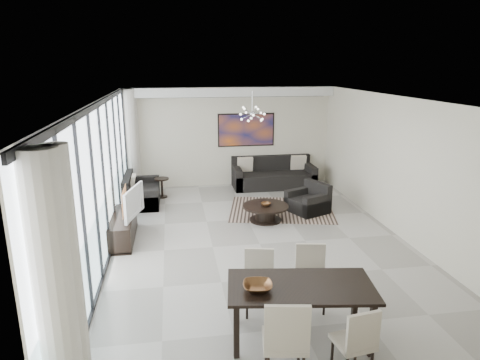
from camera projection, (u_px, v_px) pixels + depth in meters
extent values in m
cube|color=#A8A39B|center=(260.00, 244.00, 8.69)|extent=(6.00, 9.00, 0.02)
cube|color=white|center=(262.00, 100.00, 7.92)|extent=(6.00, 9.00, 0.02)
cube|color=beige|center=(229.00, 137.00, 12.58)|extent=(6.00, 0.02, 2.90)
cube|color=beige|center=(359.00, 294.00, 4.03)|extent=(6.00, 0.02, 2.90)
cube|color=beige|center=(403.00, 169.00, 8.77)|extent=(0.02, 9.00, 2.90)
cube|color=white|center=(102.00, 182.00, 7.85)|extent=(0.01, 8.95, 2.85)
cube|color=black|center=(97.00, 105.00, 7.48)|extent=(0.04, 8.95, 0.10)
cube|color=black|center=(110.00, 252.00, 8.23)|extent=(0.04, 8.95, 0.06)
cube|color=black|center=(44.00, 293.00, 4.04)|extent=(0.04, 0.05, 2.88)
cube|color=black|center=(67.00, 249.00, 5.00)|extent=(0.04, 0.05, 2.88)
cube|color=black|center=(84.00, 219.00, 5.95)|extent=(0.04, 0.05, 2.88)
cube|color=black|center=(95.00, 198.00, 6.90)|extent=(0.04, 0.05, 2.88)
cube|color=black|center=(104.00, 182.00, 7.85)|extent=(0.04, 0.05, 2.88)
cube|color=black|center=(111.00, 169.00, 8.80)|extent=(0.04, 0.05, 2.88)
cube|color=black|center=(117.00, 158.00, 9.76)|extent=(0.04, 0.05, 2.88)
cube|color=black|center=(121.00, 150.00, 10.71)|extent=(0.04, 0.05, 2.88)
cube|color=black|center=(125.00, 143.00, 11.66)|extent=(0.04, 0.05, 2.88)
cylinder|color=beige|center=(55.00, 300.00, 3.92)|extent=(0.36, 0.36, 2.85)
cylinder|color=beige|center=(131.00, 142.00, 11.82)|extent=(0.36, 0.36, 2.85)
cube|color=white|center=(230.00, 92.00, 12.05)|extent=(5.98, 0.40, 0.26)
cube|color=#C75B1B|center=(246.00, 130.00, 12.58)|extent=(1.68, 0.04, 0.98)
cylinder|color=silver|center=(252.00, 102.00, 10.42)|extent=(0.02, 0.02, 0.55)
sphere|color=silver|center=(252.00, 114.00, 10.49)|extent=(0.12, 0.12, 0.12)
cube|color=black|center=(281.00, 209.00, 10.72)|extent=(2.89, 2.45, 0.01)
cylinder|color=black|center=(266.00, 206.00, 9.89)|extent=(1.07, 1.07, 0.04)
cylinder|color=black|center=(265.00, 214.00, 9.94)|extent=(0.47, 0.47, 0.33)
cylinder|color=black|center=(265.00, 220.00, 9.98)|extent=(0.75, 0.75, 0.03)
imported|color=brown|center=(266.00, 204.00, 9.84)|extent=(0.24, 0.24, 0.07)
cube|color=black|center=(274.00, 180.00, 12.65)|extent=(2.40, 0.98, 0.44)
cube|color=black|center=(271.00, 162.00, 12.91)|extent=(2.40, 0.20, 0.44)
cube|color=black|center=(237.00, 178.00, 12.45)|extent=(0.20, 0.98, 0.63)
cube|color=black|center=(309.00, 175.00, 12.79)|extent=(0.20, 0.98, 0.63)
cube|color=black|center=(142.00, 196.00, 11.16)|extent=(0.87, 1.54, 0.39)
cube|color=black|center=(128.00, 183.00, 11.00)|extent=(0.17, 1.54, 0.39)
cube|color=black|center=(141.00, 201.00, 10.48)|extent=(0.87, 0.17, 0.56)
cube|color=black|center=(144.00, 186.00, 11.78)|extent=(0.87, 0.17, 0.56)
cube|color=black|center=(307.00, 205.00, 10.51)|extent=(1.08, 1.11, 0.36)
cube|color=black|center=(318.00, 189.00, 10.58)|extent=(0.50, 0.84, 0.36)
cube|color=black|center=(298.00, 198.00, 10.76)|extent=(0.80, 0.48, 0.52)
cube|color=black|center=(317.00, 206.00, 10.21)|extent=(0.80, 0.48, 0.52)
cylinder|color=black|center=(162.00, 179.00, 11.59)|extent=(0.39, 0.39, 0.04)
cylinder|color=black|center=(162.00, 188.00, 11.66)|extent=(0.06, 0.06, 0.49)
cylinder|color=black|center=(162.00, 197.00, 11.72)|extent=(0.27, 0.27, 0.03)
cube|color=black|center=(123.00, 228.00, 8.86)|extent=(0.46, 1.63, 0.51)
imported|color=gray|center=(129.00, 202.00, 8.71)|extent=(0.40, 1.07, 0.61)
cube|color=black|center=(301.00, 287.00, 5.52)|extent=(2.00, 1.20, 0.04)
cube|color=black|center=(236.00, 331.00, 5.25)|extent=(0.07, 0.07, 0.74)
cube|color=black|center=(236.00, 299.00, 5.96)|extent=(0.07, 0.07, 0.74)
cube|color=black|center=(372.00, 329.00, 5.28)|extent=(0.07, 0.07, 0.74)
cube|color=black|center=(355.00, 298.00, 5.99)|extent=(0.07, 0.07, 0.74)
cube|color=beige|center=(285.00, 341.00, 4.87)|extent=(0.57, 0.57, 0.06)
cube|color=beige|center=(287.00, 331.00, 4.58)|extent=(0.50, 0.14, 0.61)
cylinder|color=black|center=(266.00, 350.00, 5.12)|extent=(0.04, 0.04, 0.47)
cube|color=beige|center=(353.00, 342.00, 4.97)|extent=(0.47, 0.47, 0.05)
cube|color=beige|center=(363.00, 333.00, 4.74)|extent=(0.42, 0.11, 0.51)
cylinder|color=black|center=(332.00, 352.00, 5.13)|extent=(0.04, 0.04, 0.39)
cube|color=beige|center=(259.00, 286.00, 6.20)|extent=(0.51, 0.51, 0.06)
cube|color=beige|center=(259.00, 265.00, 6.31)|extent=(0.43, 0.13, 0.52)
cylinder|color=black|center=(271.00, 307.00, 6.09)|extent=(0.04, 0.04, 0.40)
cylinder|color=black|center=(247.00, 294.00, 6.42)|extent=(0.04, 0.04, 0.40)
cube|color=beige|center=(311.00, 281.00, 6.30)|extent=(0.51, 0.51, 0.06)
cube|color=beige|center=(310.00, 260.00, 6.42)|extent=(0.44, 0.13, 0.54)
cylinder|color=black|center=(324.00, 302.00, 6.20)|extent=(0.04, 0.04, 0.41)
cylinder|color=black|center=(298.00, 290.00, 6.53)|extent=(0.04, 0.04, 0.41)
imported|color=brown|center=(258.00, 287.00, 5.38)|extent=(0.42, 0.42, 0.09)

